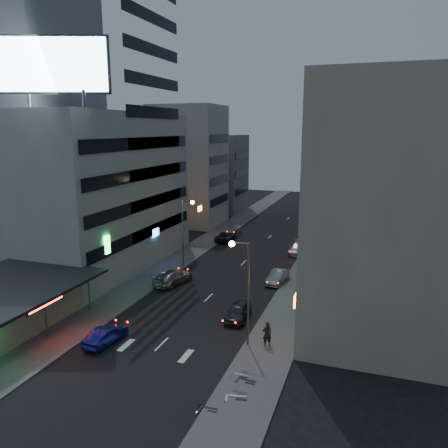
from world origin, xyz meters
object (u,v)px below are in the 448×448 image
at_px(parked_car_right_near, 238,312).
at_px(parked_car_right_far, 298,248).
at_px(scooter_blue, 248,386).
at_px(scooter_black_a, 219,401).
at_px(scooter_silver_a, 247,387).
at_px(scooter_silver_b, 249,368).
at_px(road_car_silver, 173,277).
at_px(person, 267,334).
at_px(parked_car_left, 225,236).
at_px(road_car_blue, 106,336).
at_px(scooter_black_b, 257,374).
at_px(parked_car_right_mid, 277,277).

bearing_deg(parked_car_right_near, parked_car_right_far, 83.77).
bearing_deg(scooter_blue, scooter_black_a, 150.88).
bearing_deg(scooter_silver_a, scooter_silver_b, 1.38).
distance_m(parked_car_right_far, scooter_black_a, 34.50).
height_order(road_car_silver, scooter_blue, road_car_silver).
distance_m(person, scooter_silver_a, 6.59).
bearing_deg(parked_car_right_near, scooter_silver_b, -70.67).
xyz_separation_m(parked_car_right_far, scooter_silver_b, (1.97, -30.46, -0.08)).
height_order(scooter_black_a, scooter_silver_b, scooter_black_a).
relative_size(road_car_silver, scooter_blue, 3.21).
bearing_deg(scooter_silver_b, parked_car_left, 22.49).
relative_size(road_car_blue, scooter_black_a, 2.40).
bearing_deg(parked_car_left, scooter_blue, 107.70).
relative_size(parked_car_left, scooter_black_b, 2.66).
bearing_deg(scooter_black_a, person, -6.73).
distance_m(scooter_black_a, scooter_silver_b, 4.08).
height_order(parked_car_right_near, scooter_blue, parked_car_right_near).
distance_m(road_car_blue, scooter_blue, 12.50).
height_order(parked_car_right_mid, scooter_black_a, parked_car_right_mid).
bearing_deg(parked_car_right_near, person, -51.43).
bearing_deg(parked_car_right_mid, parked_car_right_far, 96.93).
bearing_deg(road_car_silver, scooter_black_b, 143.07).
height_order(parked_car_right_mid, road_car_blue, parked_car_right_mid).
bearing_deg(scooter_silver_b, road_car_silver, 41.90).
bearing_deg(person, road_car_silver, -69.32).
xyz_separation_m(scooter_black_a, scooter_silver_b, (0.68, 4.02, -0.00)).
bearing_deg(road_car_blue, scooter_silver_b, -178.78).
xyz_separation_m(road_car_blue, person, (11.86, 3.47, 0.44)).
distance_m(parked_car_right_near, scooter_silver_a, 11.30).
xyz_separation_m(parked_car_left, scooter_silver_a, (13.70, -35.80, 0.04)).
bearing_deg(scooter_black_a, road_car_blue, 65.34).
bearing_deg(scooter_silver_b, parked_car_right_far, 4.75).
distance_m(road_car_blue, scooter_black_b, 12.46).
relative_size(parked_car_right_mid, scooter_blue, 2.52).
distance_m(parked_car_right_far, road_car_silver, 19.13).
bearing_deg(parked_car_right_mid, scooter_silver_a, -75.23).
xyz_separation_m(road_car_silver, scooter_black_a, (11.89, -18.56, -0.14)).
bearing_deg(scooter_blue, parked_car_left, 21.42).
xyz_separation_m(parked_car_right_near, person, (3.54, -4.04, 0.38)).
bearing_deg(parked_car_right_mid, road_car_silver, -152.06).
bearing_deg(road_car_blue, parked_car_left, -82.10).
xyz_separation_m(scooter_black_a, scooter_black_b, (1.37, 3.45, 0.05)).
xyz_separation_m(parked_car_right_near, parked_car_right_mid, (1.26, 10.09, -0.03)).
relative_size(parked_car_right_far, scooter_blue, 2.94).
distance_m(parked_car_right_far, scooter_silver_b, 30.52).
distance_m(parked_car_right_near, road_car_blue, 11.21).
height_order(parked_car_left, scooter_black_a, parked_car_left).
xyz_separation_m(parked_car_right_mid, scooter_blue, (2.60, -20.37, -0.06)).
distance_m(road_car_blue, scooter_black_a, 12.03).
bearing_deg(parked_car_left, scooter_black_a, 105.01).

